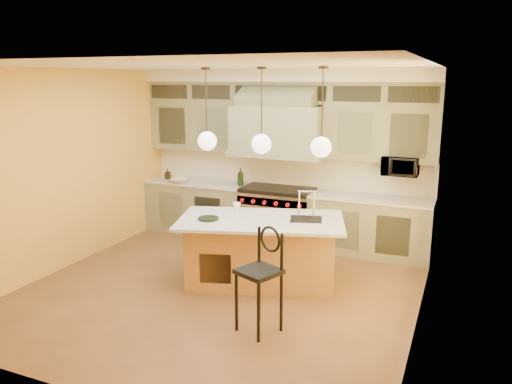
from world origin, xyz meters
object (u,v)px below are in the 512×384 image
at_px(counter_stool, 261,273).
at_px(kitchen_island, 262,250).
at_px(range, 278,215).
at_px(microwave, 400,166).

bearing_deg(counter_stool, kitchen_island, 135.16).
height_order(range, counter_stool, counter_stool).
distance_m(range, counter_stool, 3.08).
relative_size(range, counter_stool, 1.02).
bearing_deg(kitchen_island, microwave, 32.29).
relative_size(counter_stool, microwave, 2.17).
bearing_deg(range, microwave, 3.12).
bearing_deg(microwave, counter_stool, -108.85).
relative_size(range, kitchen_island, 0.49).
distance_m(kitchen_island, microwave, 2.57).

